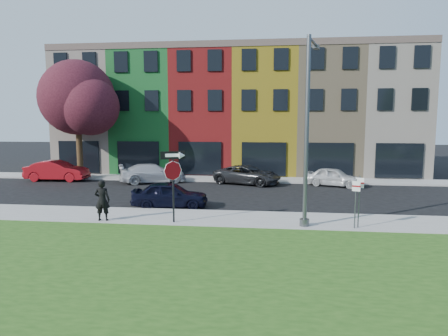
# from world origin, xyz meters

# --- Properties ---
(ground) EXTENTS (120.00, 120.00, 0.00)m
(ground) POSITION_xyz_m (0.00, 0.00, 0.00)
(ground) COLOR black
(ground) RESTS_ON ground
(sidewalk_near) EXTENTS (40.00, 3.00, 0.12)m
(sidewalk_near) POSITION_xyz_m (2.00, 3.00, 0.06)
(sidewalk_near) COLOR gray
(sidewalk_near) RESTS_ON ground
(sidewalk_far) EXTENTS (40.00, 2.40, 0.12)m
(sidewalk_far) POSITION_xyz_m (-3.00, 15.00, 0.06)
(sidewalk_far) COLOR gray
(sidewalk_far) RESTS_ON ground
(rowhouse_block) EXTENTS (30.00, 10.12, 10.00)m
(rowhouse_block) POSITION_xyz_m (-2.50, 21.18, 4.99)
(rowhouse_block) COLOR beige
(rowhouse_block) RESTS_ON ground
(stop_sign) EXTENTS (1.00, 0.39, 3.10)m
(stop_sign) POSITION_xyz_m (-3.62, 1.97, 2.33)
(stop_sign) COLOR black
(stop_sign) RESTS_ON sidewalk_near
(man) EXTENTS (0.78, 0.61, 1.82)m
(man) POSITION_xyz_m (-6.81, 1.90, 1.03)
(man) COLOR black
(man) RESTS_ON sidewalk_near
(sedan_near) EXTENTS (2.30, 4.21, 1.34)m
(sedan_near) POSITION_xyz_m (-4.64, 5.31, 0.67)
(sedan_near) COLOR black
(sedan_near) RESTS_ON ground
(parked_car_red) EXTENTS (2.02, 4.70, 1.50)m
(parked_car_red) POSITION_xyz_m (-15.25, 13.13, 0.75)
(parked_car_red) COLOR maroon
(parked_car_red) RESTS_ON ground
(parked_car_silver) EXTENTS (5.34, 6.11, 1.37)m
(parked_car_silver) POSITION_xyz_m (-7.89, 13.06, 0.68)
(parked_car_silver) COLOR #B5B6BA
(parked_car_silver) RESTS_ON ground
(parked_car_dark) EXTENTS (5.08, 6.07, 1.32)m
(parked_car_dark) POSITION_xyz_m (-1.09, 13.30, 0.66)
(parked_car_dark) COLOR black
(parked_car_dark) RESTS_ON ground
(parked_car_white) EXTENTS (4.03, 4.76, 1.27)m
(parked_car_white) POSITION_xyz_m (4.84, 13.10, 0.64)
(parked_car_white) COLOR silver
(parked_car_white) RESTS_ON ground
(street_lamp) EXTENTS (0.88, 2.54, 7.80)m
(street_lamp) POSITION_xyz_m (2.04, 2.23, 4.05)
(street_lamp) COLOR #4D5053
(street_lamp) RESTS_ON sidewalk_near
(parking_sign_a) EXTENTS (0.31, 0.12, 2.18)m
(parking_sign_a) POSITION_xyz_m (4.17, 2.00, 1.48)
(parking_sign_a) COLOR #4D5053
(parking_sign_a) RESTS_ON sidewalk_near
(parking_sign_b) EXTENTS (0.31, 0.13, 2.05)m
(parking_sign_b) POSITION_xyz_m (4.01, 1.89, 1.41)
(parking_sign_b) COLOR #4D5053
(parking_sign_b) RESTS_ON sidewalk_near
(tree_purple) EXTENTS (6.70, 5.86, 8.84)m
(tree_purple) POSITION_xyz_m (-13.85, 14.25, 6.02)
(tree_purple) COLOR #311F10
(tree_purple) RESTS_ON sidewalk_far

